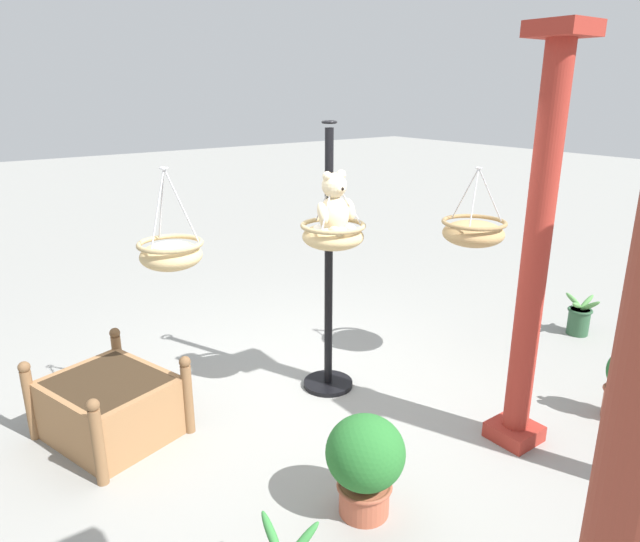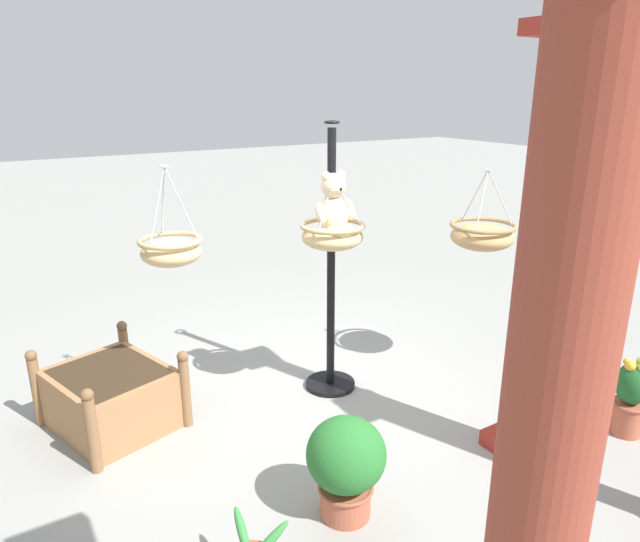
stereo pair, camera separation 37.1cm
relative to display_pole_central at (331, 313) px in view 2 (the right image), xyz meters
name	(u,v)px [view 2 (the right image)]	position (x,y,z in m)	size (l,w,h in m)	color
ground_plane	(313,396)	(0.23, 0.08, -0.70)	(40.00, 40.00, 0.00)	gray
display_pole_central	(331,313)	(0.00, 0.00, 0.00)	(0.44, 0.44, 2.31)	black
hanging_basket_with_teddy	(332,235)	(0.15, 0.25, 0.77)	(0.50, 0.50, 0.55)	tan
teddy_bear	(334,208)	(0.15, 0.27, 0.98)	(0.34, 0.29, 0.49)	beige
hanging_basket_left_high	(482,235)	(-1.26, 0.47, 0.63)	(0.57, 0.57, 0.70)	tan
hanging_basket_right_low	(171,250)	(1.26, -0.25, 0.69)	(0.48, 0.48, 0.75)	tan
greenhouse_pillar_left	(533,266)	(-0.65, 1.49, 0.72)	(0.35, 0.35, 2.95)	#9E2D23
wooden_planter_box	(112,396)	(1.79, -0.38, -0.45)	(1.07, 1.15, 0.64)	#9E7047
potted_plant_flowering_red	(631,397)	(-1.55, 1.81, -0.39)	(0.26, 0.26, 0.63)	#AD563D
potted_plant_small_succulent	(600,327)	(-2.86, 0.71, -0.52)	(0.43, 0.42, 0.44)	#2D5638
potted_plant_trailing_ivy	(346,463)	(0.79, 1.41, -0.33)	(0.49, 0.49, 0.67)	#AD563D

